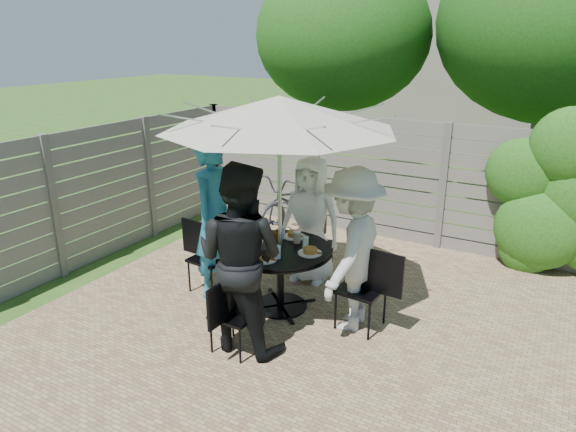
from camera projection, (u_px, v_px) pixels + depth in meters
The scene contains 22 objects.
backyard_envelope at pixel (525, 52), 12.66m from camera, with size 60.00×60.00×5.00m.
patio_table at pixel (280, 267), 5.72m from camera, with size 1.20×1.20×0.75m.
umbrella at pixel (279, 113), 5.16m from camera, with size 2.60×2.60×2.39m.
chair_back at pixel (314, 256), 6.62m from camera, with size 0.46×0.65×0.88m.
person_back at pixel (311, 220), 6.33m from camera, with size 0.78×0.51×1.61m, color white.
chair_left at pixel (210, 271), 6.21m from camera, with size 0.64×0.45×0.87m.
person_left at pixel (216, 218), 5.92m from camera, with size 0.70×0.46×1.92m, color teal.
chair_front at pixel (235, 329), 4.99m from camera, with size 0.41×0.61×0.83m.
person_front at pixel (240, 259), 4.87m from camera, with size 0.92×0.72×1.89m, color black.
chair_right at pixel (362, 305), 5.39m from camera, with size 0.69×0.48×0.93m.
person_right at pixel (352, 250), 5.26m from camera, with size 1.13×0.65×1.74m, color beige.
plate_back at pixel (294, 235), 5.94m from camera, with size 0.26×0.26×0.06m.
plate_left at pixel (252, 240), 5.79m from camera, with size 0.26×0.26×0.06m.
plate_front at pixel (264, 258), 5.33m from camera, with size 0.26×0.26×0.06m.
plate_right at pixel (310, 252), 5.48m from camera, with size 0.26×0.26×0.06m.
glass_back at pixel (282, 233), 5.88m from camera, with size 0.07×0.07×0.14m, color silver.
glass_left at pixel (255, 241), 5.64m from camera, with size 0.07×0.07×0.14m, color silver.
glass_front at pixel (278, 252), 5.36m from camera, with size 0.07×0.07×0.14m, color silver.
glass_right at pixel (306, 243), 5.60m from camera, with size 0.07×0.07×0.14m, color silver.
syrup_jug at pixel (277, 239), 5.68m from camera, with size 0.09×0.09×0.16m, color #59280C.
coffee_cup at pixel (297, 238), 5.77m from camera, with size 0.08×0.08×0.12m, color #C6B293.
bicycle at pixel (297, 201), 8.07m from camera, with size 0.66×1.90×1.00m, color #333338.
Camera 1 is at (1.54, -4.17, 2.93)m, focal length 32.00 mm.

